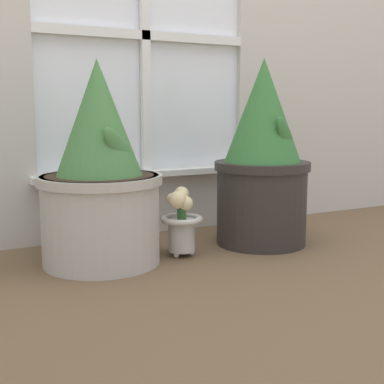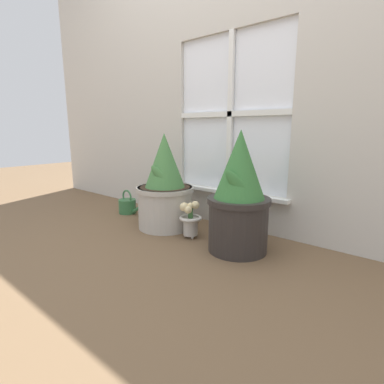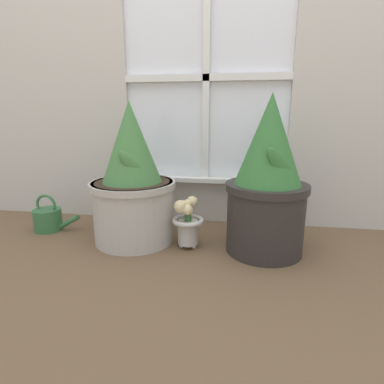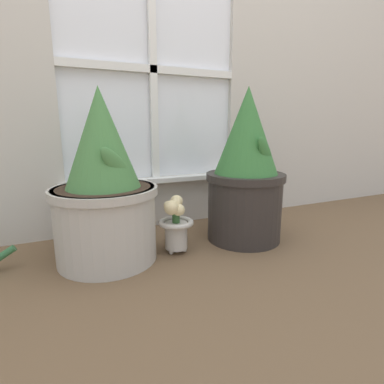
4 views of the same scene
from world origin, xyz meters
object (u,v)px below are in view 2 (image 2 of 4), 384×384
Objects in this scene: flower_vase at (190,219)px; watering_can at (128,206)px; potted_plant_left at (165,189)px; potted_plant_right at (239,197)px.

flower_vase reaches higher than watering_can.
potted_plant_left is 0.96× the size of potted_plant_right.
potted_plant_right is 2.70× the size of watering_can.
potted_plant_left is 2.60× the size of watering_can.
potted_plant_left reaches higher than watering_can.
potted_plant_right is (0.62, -0.03, 0.04)m from potted_plant_left.
potted_plant_right is at bearing -4.40° from watering_can.
watering_can is (-1.12, 0.09, -0.25)m from potted_plant_right.
flower_vase is at bearing -9.93° from potted_plant_left.
watering_can is (-0.50, 0.05, -0.22)m from potted_plant_left.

